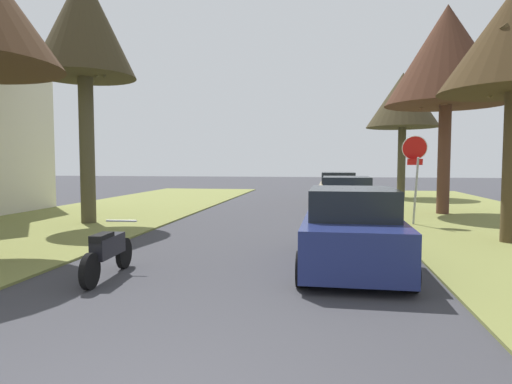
{
  "coord_description": "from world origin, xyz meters",
  "views": [
    {
      "loc": [
        1.6,
        -2.9,
        2.08
      ],
      "look_at": [
        -0.24,
        8.79,
        1.28
      ],
      "focal_mm": 31.1,
      "sensor_mm": 36.0,
      "label": 1
    }
  ],
  "objects_px": {
    "stop_sign_far": "(415,160)",
    "parked_motorcycle": "(108,251)",
    "street_tree_right_mid_b": "(447,56)",
    "parked_sedan_navy": "(352,231)",
    "parked_sedan_silver": "(346,200)",
    "parked_sedan_tan": "(338,189)",
    "street_tree_right_far": "(403,101)",
    "street_tree_left_mid_b": "(84,27)"
  },
  "relations": [
    {
      "from": "stop_sign_far",
      "to": "parked_motorcycle",
      "type": "height_order",
      "value": "stop_sign_far"
    },
    {
      "from": "street_tree_right_mid_b",
      "to": "stop_sign_far",
      "type": "bearing_deg",
      "value": -117.52
    },
    {
      "from": "parked_sedan_navy",
      "to": "parked_motorcycle",
      "type": "relative_size",
      "value": 2.15
    },
    {
      "from": "parked_sedan_silver",
      "to": "street_tree_right_mid_b",
      "type": "bearing_deg",
      "value": 32.11
    },
    {
      "from": "street_tree_right_mid_b",
      "to": "parked_sedan_navy",
      "type": "height_order",
      "value": "street_tree_right_mid_b"
    },
    {
      "from": "stop_sign_far",
      "to": "street_tree_right_mid_b",
      "type": "relative_size",
      "value": 0.36
    },
    {
      "from": "parked_sedan_tan",
      "to": "parked_motorcycle",
      "type": "distance_m",
      "value": 16.01
    },
    {
      "from": "parked_sedan_silver",
      "to": "parked_sedan_tan",
      "type": "xyz_separation_m",
      "value": [
        -0.1,
        6.75,
        0.0
      ]
    },
    {
      "from": "parked_sedan_navy",
      "to": "parked_sedan_tan",
      "type": "distance_m",
      "value": 13.8
    },
    {
      "from": "parked_sedan_silver",
      "to": "parked_motorcycle",
      "type": "relative_size",
      "value": 2.15
    },
    {
      "from": "street_tree_right_mid_b",
      "to": "parked_sedan_navy",
      "type": "xyz_separation_m",
      "value": [
        -4.07,
        -9.48,
        -5.45
      ]
    },
    {
      "from": "parked_sedan_tan",
      "to": "parked_sedan_navy",
      "type": "bearing_deg",
      "value": -90.45
    },
    {
      "from": "parked_sedan_tan",
      "to": "parked_sedan_silver",
      "type": "bearing_deg",
      "value": -89.19
    },
    {
      "from": "parked_sedan_silver",
      "to": "parked_sedan_navy",
      "type": "bearing_deg",
      "value": -91.65
    },
    {
      "from": "stop_sign_far",
      "to": "street_tree_right_far",
      "type": "relative_size",
      "value": 0.41
    },
    {
      "from": "stop_sign_far",
      "to": "parked_sedan_silver",
      "type": "distance_m",
      "value": 2.71
    },
    {
      "from": "street_tree_right_mid_b",
      "to": "parked_sedan_navy",
      "type": "distance_m",
      "value": 11.67
    },
    {
      "from": "stop_sign_far",
      "to": "parked_sedan_tan",
      "type": "height_order",
      "value": "stop_sign_far"
    },
    {
      "from": "stop_sign_far",
      "to": "parked_sedan_silver",
      "type": "relative_size",
      "value": 0.66
    },
    {
      "from": "street_tree_right_far",
      "to": "parked_sedan_navy",
      "type": "distance_m",
      "value": 18.79
    },
    {
      "from": "stop_sign_far",
      "to": "street_tree_right_mid_b",
      "type": "xyz_separation_m",
      "value": [
        1.72,
        3.3,
        4.04
      ]
    },
    {
      "from": "stop_sign_far",
      "to": "parked_sedan_navy",
      "type": "bearing_deg",
      "value": -110.84
    },
    {
      "from": "street_tree_right_far",
      "to": "parked_sedan_tan",
      "type": "distance_m",
      "value": 7.27
    },
    {
      "from": "parked_sedan_navy",
      "to": "parked_motorcycle",
      "type": "xyz_separation_m",
      "value": [
        -4.36,
        -1.58,
        -0.24
      ]
    },
    {
      "from": "stop_sign_far",
      "to": "street_tree_right_mid_b",
      "type": "height_order",
      "value": "street_tree_right_mid_b"
    },
    {
      "from": "parked_sedan_navy",
      "to": "parked_sedan_silver",
      "type": "xyz_separation_m",
      "value": [
        0.2,
        7.05,
        0.0
      ]
    },
    {
      "from": "street_tree_left_mid_b",
      "to": "stop_sign_far",
      "type": "bearing_deg",
      "value": 7.07
    },
    {
      "from": "street_tree_right_far",
      "to": "parked_motorcycle",
      "type": "distance_m",
      "value": 21.59
    },
    {
      "from": "parked_sedan_silver",
      "to": "parked_sedan_tan",
      "type": "distance_m",
      "value": 6.75
    },
    {
      "from": "street_tree_right_mid_b",
      "to": "street_tree_left_mid_b",
      "type": "relative_size",
      "value": 0.97
    },
    {
      "from": "street_tree_left_mid_b",
      "to": "parked_sedan_silver",
      "type": "bearing_deg",
      "value": 14.43
    },
    {
      "from": "parked_motorcycle",
      "to": "street_tree_right_far",
      "type": "bearing_deg",
      "value": 67.07
    },
    {
      "from": "parked_sedan_tan",
      "to": "parked_motorcycle",
      "type": "bearing_deg",
      "value": -106.19
    },
    {
      "from": "street_tree_right_far",
      "to": "parked_motorcycle",
      "type": "xyz_separation_m",
      "value": [
        -8.17,
        -19.32,
        -5.09
      ]
    },
    {
      "from": "street_tree_right_far",
      "to": "parked_motorcycle",
      "type": "bearing_deg",
      "value": -112.93
    },
    {
      "from": "stop_sign_far",
      "to": "parked_sedan_silver",
      "type": "height_order",
      "value": "stop_sign_far"
    },
    {
      "from": "street_tree_right_far",
      "to": "parked_sedan_tan",
      "type": "height_order",
      "value": "street_tree_right_far"
    },
    {
      "from": "stop_sign_far",
      "to": "parked_motorcycle",
      "type": "xyz_separation_m",
      "value": [
        -6.71,
        -7.75,
        -1.65
      ]
    },
    {
      "from": "street_tree_right_far",
      "to": "street_tree_left_mid_b",
      "type": "relative_size",
      "value": 0.86
    },
    {
      "from": "street_tree_left_mid_b",
      "to": "parked_motorcycle",
      "type": "bearing_deg",
      "value": -57.96
    },
    {
      "from": "stop_sign_far",
      "to": "street_tree_left_mid_b",
      "type": "height_order",
      "value": "street_tree_left_mid_b"
    },
    {
      "from": "parked_sedan_silver",
      "to": "street_tree_right_far",
      "type": "bearing_deg",
      "value": 71.34
    }
  ]
}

